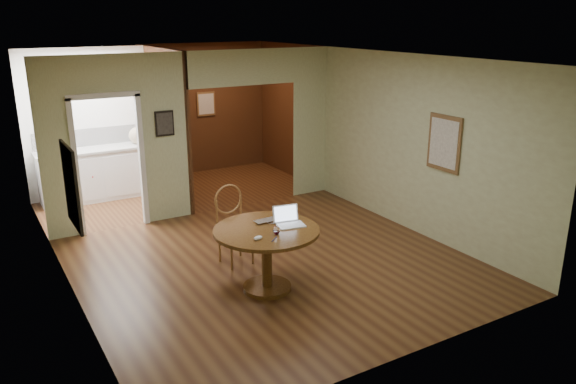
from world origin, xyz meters
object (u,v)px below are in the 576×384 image
closed_laptop (269,222)px  dining_table (267,245)px  open_laptop (288,220)px  chair (233,220)px

closed_laptop → dining_table: bearing=-130.8°
dining_table → open_laptop: open_laptop is taller
open_laptop → closed_laptop: 0.25m
chair → closed_laptop: chair is taller
open_laptop → dining_table: bearing=-169.8°
chair → open_laptop: 1.04m
open_laptop → closed_laptop: (-0.17, 0.17, -0.05)m
open_laptop → closed_laptop: size_ratio=1.07×
chair → open_laptop: (0.30, -0.96, 0.26)m
open_laptop → chair: bearing=117.7°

